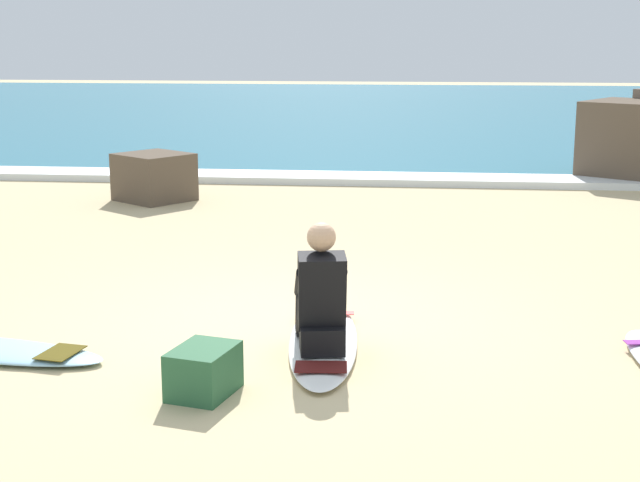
{
  "coord_description": "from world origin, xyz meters",
  "views": [
    {
      "loc": [
        0.99,
        -7.26,
        2.34
      ],
      "look_at": [
        0.15,
        0.81,
        0.55
      ],
      "focal_mm": 52.97,
      "sensor_mm": 36.0,
      "label": 1
    }
  ],
  "objects_px": {
    "surfboard_main": "(323,340)",
    "beach_bag": "(204,371)",
    "shoreline_rock": "(154,177)",
    "surfer_seated": "(321,300)"
  },
  "relations": [
    {
      "from": "surfboard_main",
      "to": "beach_bag",
      "type": "xyz_separation_m",
      "value": [
        -0.69,
        -1.09,
        0.12
      ]
    },
    {
      "from": "surfboard_main",
      "to": "shoreline_rock",
      "type": "distance_m",
      "value": 6.86
    },
    {
      "from": "surfer_seated",
      "to": "shoreline_rock",
      "type": "bearing_deg",
      "value": 115.5
    },
    {
      "from": "surfboard_main",
      "to": "surfer_seated",
      "type": "xyz_separation_m",
      "value": [
        0.01,
        -0.27,
        0.4
      ]
    },
    {
      "from": "surfboard_main",
      "to": "surfer_seated",
      "type": "distance_m",
      "value": 0.48
    },
    {
      "from": "surfer_seated",
      "to": "surfboard_main",
      "type": "bearing_deg",
      "value": 91.72
    },
    {
      "from": "beach_bag",
      "to": "surfer_seated",
      "type": "bearing_deg",
      "value": 49.78
    },
    {
      "from": "surfboard_main",
      "to": "shoreline_rock",
      "type": "bearing_deg",
      "value": 116.4
    },
    {
      "from": "shoreline_rock",
      "to": "beach_bag",
      "type": "xyz_separation_m",
      "value": [
        2.36,
        -7.22,
        -0.18
      ]
    },
    {
      "from": "surfer_seated",
      "to": "beach_bag",
      "type": "height_order",
      "value": "surfer_seated"
    }
  ]
}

